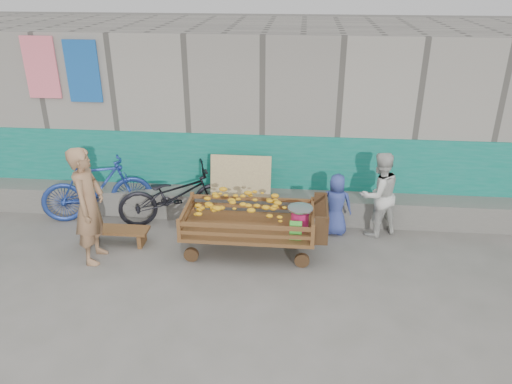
# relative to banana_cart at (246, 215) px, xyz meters

# --- Properties ---
(ground) EXTENTS (80.00, 80.00, 0.00)m
(ground) POSITION_rel_banana_cart_xyz_m (-0.50, -1.20, -0.61)
(ground) COLOR #5F5D56
(ground) RESTS_ON ground
(building_wall) EXTENTS (12.00, 3.50, 3.00)m
(building_wall) POSITION_rel_banana_cart_xyz_m (-0.50, 2.85, 0.85)
(building_wall) COLOR gray
(building_wall) RESTS_ON ground
(banana_cart) EXTENTS (2.13, 0.97, 0.91)m
(banana_cart) POSITION_rel_banana_cart_xyz_m (0.00, 0.00, 0.00)
(banana_cart) COLOR brown
(banana_cart) RESTS_ON ground
(bench) EXTENTS (1.05, 0.31, 0.26)m
(bench) POSITION_rel_banana_cart_xyz_m (-2.06, 0.04, -0.42)
(bench) COLOR brown
(bench) RESTS_ON ground
(vendor_man) EXTENTS (0.44, 0.65, 1.75)m
(vendor_man) POSITION_rel_banana_cart_xyz_m (-2.19, -0.41, 0.26)
(vendor_man) COLOR #9A704E
(vendor_man) RESTS_ON ground
(woman) EXTENTS (0.84, 0.78, 1.39)m
(woman) POSITION_rel_banana_cart_xyz_m (2.01, 0.75, 0.08)
(woman) COLOR silver
(woman) RESTS_ON ground
(child) EXTENTS (0.53, 0.38, 1.02)m
(child) POSITION_rel_banana_cart_xyz_m (1.36, 0.70, -0.10)
(child) COLOR #33428C
(child) RESTS_ON ground
(bicycle_dark) EXTENTS (1.98, 1.27, 0.98)m
(bicycle_dark) POSITION_rel_banana_cart_xyz_m (-1.29, 0.85, -0.12)
(bicycle_dark) COLOR black
(bicycle_dark) RESTS_ON ground
(bicycle_blue) EXTENTS (1.90, 1.10, 1.10)m
(bicycle_blue) POSITION_rel_banana_cart_xyz_m (-2.62, 0.85, -0.06)
(bicycle_blue) COLOR #223C92
(bicycle_blue) RESTS_ON ground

